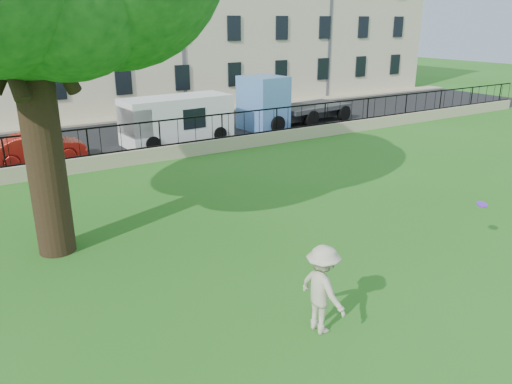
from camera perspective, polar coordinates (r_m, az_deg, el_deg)
ground at (r=12.24m, az=10.90°, el=-9.09°), size 120.00×120.00×0.00m
retaining_wall at (r=21.84m, az=-10.81°, el=4.37°), size 50.00×0.40×0.60m
iron_railing at (r=21.64m, az=-10.95°, el=6.55°), size 50.00×0.05×1.13m
street at (r=26.23m, az=-14.60°, el=5.87°), size 60.00×9.00×0.01m
sidewalk at (r=31.13m, az=-17.62°, el=7.70°), size 60.00×1.40×0.12m
building_row at (r=36.15m, az=-21.27°, el=19.76°), size 56.40×10.40×13.80m
man at (r=9.68m, az=7.60°, el=-10.97°), size 0.70×1.17×1.78m
frisbee at (r=13.91m, az=24.41°, el=-1.30°), size 0.34×0.33×0.12m
red_sedan at (r=22.94m, az=-23.64°, el=4.63°), size 3.78×1.36×1.24m
white_van at (r=24.91m, az=-9.01°, el=8.18°), size 5.42×2.41×2.22m
blue_truck at (r=29.15m, az=4.54°, el=10.56°), size 7.10×3.30×2.87m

